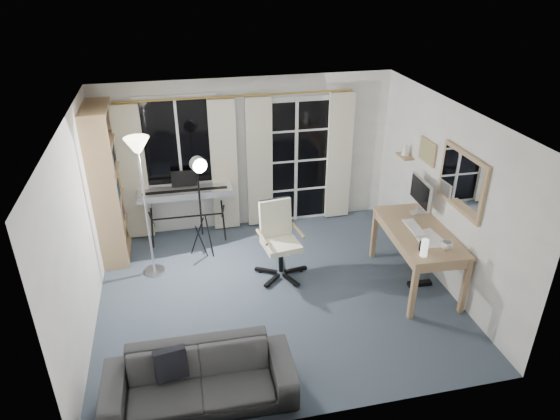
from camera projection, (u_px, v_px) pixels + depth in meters
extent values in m
cube|color=#394454|center=(276.00, 294.00, 6.58)|extent=(4.50, 4.00, 0.02)
cube|color=white|center=(178.00, 141.00, 7.40)|extent=(1.20, 0.06, 1.40)
cube|color=black|center=(178.00, 142.00, 7.37)|extent=(1.10, 0.02, 1.30)
cube|color=white|center=(178.00, 142.00, 7.37)|extent=(0.04, 0.03, 1.30)
cube|color=white|center=(295.00, 162.00, 7.96)|extent=(1.32, 0.06, 2.11)
cube|color=black|center=(277.00, 164.00, 7.88)|extent=(0.55, 0.02, 1.95)
cube|color=black|center=(314.00, 161.00, 7.99)|extent=(0.55, 0.02, 1.95)
cube|color=white|center=(296.00, 163.00, 7.93)|extent=(0.05, 0.04, 2.05)
cube|color=white|center=(296.00, 190.00, 8.15)|extent=(1.15, 0.03, 0.03)
cube|color=white|center=(296.00, 161.00, 7.92)|extent=(1.15, 0.03, 0.03)
cube|color=white|center=(296.00, 131.00, 7.69)|extent=(1.15, 0.03, 0.03)
cylinder|color=gold|center=(237.00, 96.00, 7.21)|extent=(3.50, 0.03, 0.03)
cube|color=beige|center=(133.00, 174.00, 7.37)|extent=(0.40, 0.07, 2.10)
cube|color=beige|center=(224.00, 167.00, 7.63)|extent=(0.40, 0.07, 2.10)
cube|color=beige|center=(260.00, 164.00, 7.74)|extent=(0.40, 0.07, 2.10)
cube|color=beige|center=(339.00, 157.00, 7.99)|extent=(0.40, 0.07, 2.10)
cube|color=#A98059|center=(104.00, 198.00, 6.55)|extent=(0.36, 0.04, 2.24)
cube|color=#A98059|center=(109.00, 170.00, 7.42)|extent=(0.36, 0.04, 2.24)
cube|color=#A98059|center=(95.00, 184.00, 6.96)|extent=(0.05, 1.01, 2.24)
cube|color=#A98059|center=(118.00, 249.00, 7.49)|extent=(0.37, 1.01, 0.03)
cube|color=#A98059|center=(114.00, 225.00, 7.30)|extent=(0.37, 1.01, 0.03)
cube|color=#A98059|center=(110.00, 199.00, 7.10)|extent=(0.37, 1.01, 0.03)
cube|color=#A98059|center=(105.00, 171.00, 6.91)|extent=(0.37, 1.01, 0.03)
cube|color=#A98059|center=(100.00, 142.00, 6.71)|extent=(0.37, 1.01, 0.03)
cube|color=#A98059|center=(94.00, 107.00, 6.49)|extent=(0.37, 1.01, 0.03)
cube|color=silver|center=(112.00, 229.00, 6.87)|extent=(0.25, 0.07, 0.29)
cube|color=#AD8848|center=(113.00, 227.00, 6.98)|extent=(0.25, 0.05, 0.23)
cube|color=#353535|center=(113.00, 223.00, 7.05)|extent=(0.25, 0.05, 0.26)
cube|color=#AD8848|center=(113.00, 218.00, 7.11)|extent=(0.25, 0.04, 0.33)
cube|color=silver|center=(114.00, 217.00, 7.20)|extent=(0.25, 0.06, 0.26)
cube|color=#B55433|center=(114.00, 214.00, 7.29)|extent=(0.25, 0.05, 0.27)
cube|color=navy|center=(115.00, 211.00, 7.36)|extent=(0.25, 0.06, 0.27)
cube|color=#AD8848|center=(115.00, 209.00, 7.45)|extent=(0.25, 0.04, 0.26)
cube|color=#B55433|center=(115.00, 206.00, 7.51)|extent=(0.25, 0.06, 0.27)
cube|color=#353535|center=(116.00, 202.00, 7.60)|extent=(0.25, 0.04, 0.29)
cube|color=navy|center=(107.00, 201.00, 6.67)|extent=(0.25, 0.04, 0.31)
cube|color=#353535|center=(108.00, 198.00, 6.74)|extent=(0.25, 0.07, 0.30)
cube|color=#353535|center=(109.00, 196.00, 6.85)|extent=(0.25, 0.05, 0.26)
cube|color=navy|center=(109.00, 194.00, 6.93)|extent=(0.25, 0.04, 0.24)
cube|color=navy|center=(109.00, 191.00, 6.99)|extent=(0.25, 0.04, 0.26)
cube|color=#353535|center=(110.00, 187.00, 7.05)|extent=(0.25, 0.04, 0.31)
cube|color=#353535|center=(110.00, 187.00, 7.14)|extent=(0.25, 0.06, 0.24)
cube|color=#DED753|center=(111.00, 184.00, 7.22)|extent=(0.25, 0.05, 0.26)
cube|color=#AD8848|center=(111.00, 181.00, 7.29)|extent=(0.25, 0.04, 0.27)
cube|color=#353535|center=(111.00, 179.00, 7.36)|extent=(0.25, 0.04, 0.26)
cube|color=#B55433|center=(102.00, 171.00, 6.47)|extent=(0.25, 0.05, 0.32)
cube|color=#353535|center=(103.00, 171.00, 6.57)|extent=(0.25, 0.04, 0.24)
cube|color=silver|center=(103.00, 166.00, 6.61)|extent=(0.25, 0.04, 0.33)
cube|color=silver|center=(104.00, 165.00, 6.69)|extent=(0.25, 0.04, 0.31)
cube|color=#AD8848|center=(104.00, 164.00, 6.77)|extent=(0.25, 0.04, 0.25)
cube|color=navy|center=(105.00, 162.00, 6.84)|extent=(0.25, 0.05, 0.26)
cylinder|color=#B2B2B7|center=(154.00, 271.00, 7.01)|extent=(0.33, 0.33, 0.03)
cylinder|color=#B2B2B7|center=(146.00, 213.00, 6.58)|extent=(0.03, 0.03, 1.83)
cone|color=#FFE5B2|center=(137.00, 145.00, 6.15)|extent=(0.35, 0.35, 0.19)
cylinder|color=black|center=(152.00, 220.00, 7.58)|extent=(0.04, 0.68, 0.61)
cylinder|color=black|center=(152.00, 220.00, 7.58)|extent=(0.04, 0.68, 0.61)
cylinder|color=black|center=(223.00, 213.00, 7.77)|extent=(0.04, 0.68, 0.61)
cylinder|color=black|center=(223.00, 213.00, 7.77)|extent=(0.04, 0.68, 0.61)
cylinder|color=black|center=(188.00, 217.00, 7.68)|extent=(1.08, 0.04, 0.03)
cube|color=silver|center=(185.00, 193.00, 7.49)|extent=(1.41, 0.38, 0.10)
cube|color=white|center=(185.00, 193.00, 7.40)|extent=(1.30, 0.17, 0.02)
cube|color=black|center=(185.00, 191.00, 7.43)|extent=(1.25, 0.11, 0.01)
cube|color=black|center=(184.00, 179.00, 7.50)|extent=(0.38, 0.08, 0.23)
cylinder|color=black|center=(210.00, 237.00, 7.31)|extent=(0.10, 0.24, 0.64)
cylinder|color=black|center=(197.00, 237.00, 7.31)|extent=(0.25, 0.07, 0.64)
cylinder|color=black|center=(202.00, 242.00, 7.17)|extent=(0.17, 0.20, 0.64)
cylinder|color=black|center=(200.00, 200.00, 6.97)|extent=(0.03, 0.03, 1.11)
cylinder|color=silver|center=(198.00, 164.00, 6.69)|extent=(0.24, 0.18, 0.21)
cylinder|color=white|center=(200.00, 166.00, 6.63)|extent=(0.18, 0.08, 0.18)
cube|color=black|center=(296.00, 270.00, 6.98)|extent=(0.32, 0.09, 0.04)
cylinder|color=black|center=(301.00, 270.00, 7.01)|extent=(0.06, 0.06, 0.05)
cube|color=black|center=(280.00, 264.00, 7.11)|extent=(0.11, 0.32, 0.04)
cylinder|color=black|center=(280.00, 262.00, 7.19)|extent=(0.06, 0.06, 0.05)
cube|color=black|center=(266.00, 270.00, 6.96)|extent=(0.31, 0.20, 0.04)
cylinder|color=black|center=(260.00, 271.00, 6.99)|extent=(0.06, 0.06, 0.05)
cube|color=black|center=(272.00, 280.00, 6.75)|extent=(0.27, 0.26, 0.04)
cylinder|color=black|center=(269.00, 285.00, 6.70)|extent=(0.06, 0.06, 0.05)
cube|color=black|center=(291.00, 280.00, 6.76)|extent=(0.18, 0.31, 0.04)
cylinder|color=black|center=(295.00, 284.00, 6.71)|extent=(0.06, 0.06, 0.05)
cylinder|color=black|center=(281.00, 258.00, 6.80)|extent=(0.07, 0.07, 0.40)
cube|color=white|center=(281.00, 245.00, 6.70)|extent=(0.52, 0.52, 0.08)
cube|color=white|center=(275.00, 218.00, 6.75)|extent=(0.45, 0.18, 0.52)
cube|color=black|center=(274.00, 215.00, 6.77)|extent=(0.43, 0.16, 0.48)
cylinder|color=#A98059|center=(262.00, 237.00, 6.56)|extent=(0.10, 0.40, 0.04)
cylinder|color=#A98059|center=(299.00, 230.00, 6.72)|extent=(0.10, 0.40, 0.04)
cube|color=#A37E54|center=(419.00, 232.00, 6.45)|extent=(0.82, 1.54, 0.04)
cube|color=#A37E54|center=(419.00, 237.00, 6.48)|extent=(0.78, 1.49, 0.11)
cube|color=#A37E54|center=(413.00, 292.00, 5.97)|extent=(0.07, 0.07, 0.76)
cube|color=#A37E54|center=(465.00, 286.00, 6.06)|extent=(0.07, 0.07, 0.76)
cube|color=#A37E54|center=(374.00, 234.00, 7.20)|extent=(0.07, 0.07, 0.76)
cube|color=#A37E54|center=(417.00, 230.00, 7.30)|extent=(0.07, 0.07, 0.76)
cube|color=silver|center=(418.00, 212.00, 6.87)|extent=(0.20, 0.14, 0.02)
cube|color=silver|center=(419.00, 203.00, 6.80)|extent=(0.04, 0.03, 0.24)
cube|color=silver|center=(421.00, 192.00, 6.72)|extent=(0.07, 0.58, 0.36)
cube|color=black|center=(420.00, 192.00, 6.72)|extent=(0.04, 0.54, 0.32)
cube|color=white|center=(414.00, 228.00, 6.48)|extent=(0.17, 0.46, 0.02)
cube|color=white|center=(421.00, 240.00, 6.19)|extent=(0.07, 0.11, 0.02)
cube|color=white|center=(429.00, 235.00, 6.31)|extent=(0.26, 0.34, 0.01)
cube|color=white|center=(434.00, 244.00, 6.12)|extent=(0.24, 0.19, 0.00)
cube|color=black|center=(422.00, 246.00, 5.97)|extent=(0.06, 0.05, 0.13)
cylinder|color=white|center=(424.00, 248.00, 5.85)|extent=(0.09, 0.09, 0.21)
cube|color=black|center=(419.00, 283.00, 6.72)|extent=(0.33, 0.10, 0.05)
imported|color=silver|center=(447.00, 245.00, 5.99)|extent=(0.14, 0.11, 0.13)
cube|color=#A98059|center=(462.00, 181.00, 5.98)|extent=(0.04, 0.94, 0.74)
cube|color=white|center=(461.00, 182.00, 5.98)|extent=(0.01, 0.84, 0.64)
cube|color=#A98059|center=(428.00, 152.00, 6.74)|extent=(0.03, 0.42, 0.32)
cube|color=#56AC5E|center=(427.00, 152.00, 6.74)|extent=(0.00, 0.36, 0.26)
cube|color=#A98059|center=(405.00, 156.00, 7.28)|extent=(0.16, 0.30, 0.02)
cone|color=white|center=(405.00, 150.00, 7.24)|extent=(0.12, 0.12, 0.15)
imported|color=#343437|center=(199.00, 372.00, 4.85)|extent=(1.87, 0.58, 0.73)
cube|color=black|center=(171.00, 364.00, 4.85)|extent=(0.33, 0.22, 0.33)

